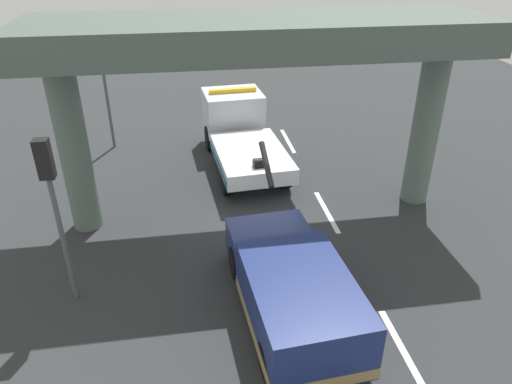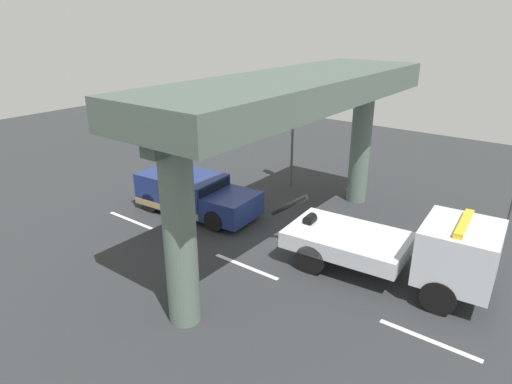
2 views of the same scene
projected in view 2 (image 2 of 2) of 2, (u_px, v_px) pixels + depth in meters
The scene contains 8 objects.
ground_plane at pixel (283, 243), 16.47m from camera, with size 60.00×40.00×0.10m, color #2D3033.
lane_stripe_west at pixel (131, 220), 18.19m from camera, with size 2.60×0.16×0.01m, color silver.
lane_stripe_mid at pixel (246, 266), 14.82m from camera, with size 2.60×0.16×0.01m, color silver.
lane_stripe_east at pixel (429, 340), 11.45m from camera, with size 2.60×0.16×0.01m, color silver.
tow_truck_white at pixel (408, 248), 13.53m from camera, with size 7.32×2.83×2.46m.
towed_van_green at pixel (193, 195), 18.73m from camera, with size 5.34×2.56×1.58m.
overpass_structure at pixel (296, 105), 14.37m from camera, with size 3.60×12.72×6.03m.
traffic_light_near at pixel (293, 123), 20.84m from camera, with size 0.39×0.32×4.25m.
Camera 2 is at (8.05, -12.27, 7.74)m, focal length 31.28 mm.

